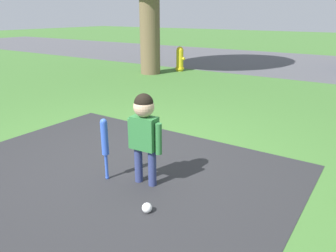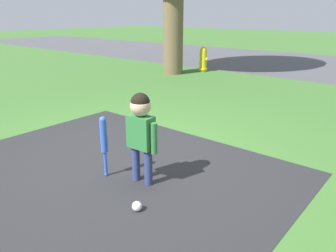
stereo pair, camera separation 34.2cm
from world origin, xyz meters
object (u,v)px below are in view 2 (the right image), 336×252
object	(u,v)px
baseball_bat	(104,138)
fire_hydrant	(203,59)
child	(141,126)
sports_ball	(137,206)

from	to	relation	value
baseball_bat	fire_hydrant	bearing A→B (deg)	115.58
child	sports_ball	size ratio (longest dim) A/B	10.44
child	sports_ball	bearing A→B (deg)	-54.99
sports_ball	fire_hydrant	world-z (taller)	fire_hydrant
child	sports_ball	world-z (taller)	child
baseball_bat	fire_hydrant	size ratio (longest dim) A/B	0.92
sports_ball	fire_hydrant	distance (m)	7.25
baseball_bat	sports_ball	world-z (taller)	baseball_bat
sports_ball	fire_hydrant	xyz separation A→B (m)	(-3.59, 6.29, 0.30)
sports_ball	fire_hydrant	size ratio (longest dim) A/B	0.13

